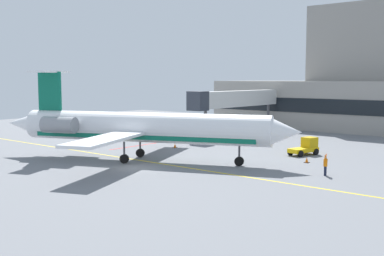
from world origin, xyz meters
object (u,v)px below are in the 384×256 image
regional_jet (139,127)px  marshaller (325,165)px  baggage_tug (306,147)px  fuel_tank (183,121)px

regional_jet → marshaller: regional_jet is taller
baggage_tug → fuel_tank: size_ratio=0.51×
regional_jet → fuel_tank: bearing=122.5°
regional_jet → marshaller: 18.86m
regional_jet → baggage_tug: regional_jet is taller
baggage_tug → marshaller: 11.48m
fuel_tank → regional_jet: bearing=-57.5°
fuel_tank → marshaller: (34.73, -21.28, -0.38)m
regional_jet → marshaller: bearing=15.4°
marshaller → fuel_tank: bearing=148.5°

